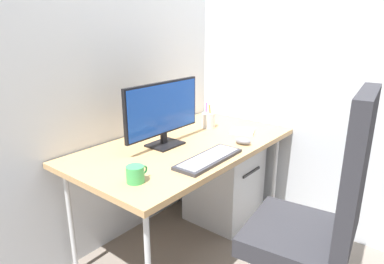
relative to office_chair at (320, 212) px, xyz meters
name	(u,v)px	position (x,y,z in m)	size (l,w,h in m)	color
ground_plane	(186,241)	(0.05, 0.88, -0.59)	(8.00, 8.00, 0.00)	slate
wall_back	(134,31)	(0.05, 1.31, 0.81)	(2.68, 0.04, 2.80)	silver
wall_side_right	(273,30)	(0.81, 0.71, 0.81)	(0.04, 2.02, 2.80)	silver
desk	(185,149)	(0.05, 0.88, 0.10)	(1.45, 0.80, 0.72)	tan
office_chair	(320,212)	(0.00, 0.00, 0.00)	(0.65, 0.65, 1.18)	black
filing_cabinet	(224,180)	(0.48, 0.87, -0.27)	(0.45, 0.46, 0.63)	silver
monitor	(163,111)	(-0.05, 0.97, 0.35)	(0.60, 0.16, 0.39)	black
keyboard	(209,159)	(-0.08, 0.60, 0.14)	(0.46, 0.17, 0.02)	#333338
mouse	(243,141)	(0.27, 0.59, 0.15)	(0.06, 0.10, 0.04)	slate
pen_holder	(208,120)	(0.43, 0.98, 0.19)	(0.09, 0.09, 0.19)	silver
notebook	(242,132)	(0.47, 0.72, 0.14)	(0.13, 0.16, 0.02)	silver
coffee_mug	(135,174)	(-0.52, 0.71, 0.18)	(0.12, 0.09, 0.08)	#3FAD59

